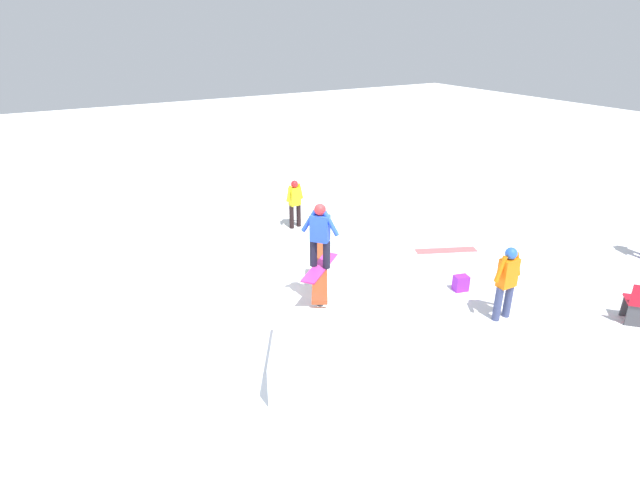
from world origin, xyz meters
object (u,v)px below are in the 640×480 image
Objects in this scene: main_rider_on_rail at (320,237)px; backpack_on_snow at (461,283)px; rail_feature at (320,274)px; folding_chair at (639,304)px; bystander_orange at (507,280)px; loose_snowboard_coral at (446,250)px; bystander_yellow at (295,201)px.

backpack_on_snow is (-0.97, -2.91, -1.34)m from main_rider_on_rail.
folding_chair reaches higher than rail_feature.
main_rider_on_rail reaches higher than rail_feature.
backpack_on_snow is at bearing -78.19° from rail_feature.
main_rider_on_rail is 0.89× the size of bystander_orange.
bystander_orange is (-2.17, -2.81, -0.67)m from main_rider_on_rail.
backpack_on_snow is (-1.66, 1.15, 0.16)m from loose_snowboard_coral.
rail_feature is 4.18m from loose_snowboard_coral.
bystander_yellow is at bearing -77.45° from bystander_orange.
rail_feature is 1.52× the size of loose_snowboard_coral.
loose_snowboard_coral is (0.69, -4.07, -1.49)m from main_rider_on_rail.
bystander_yellow is 0.88× the size of loose_snowboard_coral.
loose_snowboard_coral is at bearing -113.06° from bystander_orange.
loose_snowboard_coral is (2.86, -1.26, -0.83)m from bystander_orange.
backpack_on_snow is (2.60, 1.95, -0.24)m from folding_chair.
folding_chair is at bearing 146.48° from bystander_orange.
main_rider_on_rail is at bearing 176.14° from backpack_on_snow.
rail_feature is at bearing -37.08° from bystander_orange.
rail_feature is at bearing 33.44° from loose_snowboard_coral.
bystander_yellow is 3.99× the size of backpack_on_snow.
loose_snowboard_coral is (-3.32, -2.56, -0.75)m from bystander_yellow.
main_rider_on_rail is at bearing 0.00° from rail_feature.
main_rider_on_rail reaches higher than bystander_yellow.
main_rider_on_rail is 0.98× the size of bystander_yellow.
main_rider_on_rail is 6.14m from folding_chair.
bystander_orange is 6.32m from bystander_yellow.
main_rider_on_rail reaches higher than loose_snowboard_coral.
bystander_yellow reaches higher than rail_feature.
bystander_orange reaches higher than loose_snowboard_coral.
bystander_orange is at bearing -80.51° from backpack_on_snow.
folding_chair is at bearing -38.48° from backpack_on_snow.
main_rider_on_rail is 3.92× the size of backpack_on_snow.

